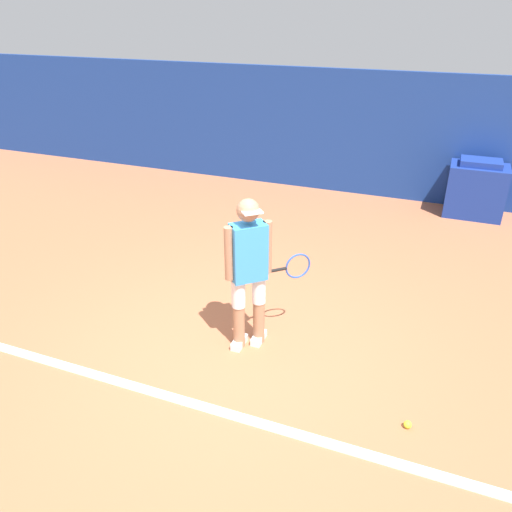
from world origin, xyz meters
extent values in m
plane|color=#B76642|center=(0.00, 0.00, 0.00)|extent=(24.00, 24.00, 0.00)
cube|color=navy|center=(0.00, 5.43, 1.11)|extent=(24.00, 0.10, 2.22)
cube|color=white|center=(0.00, -0.74, 0.01)|extent=(21.60, 0.10, 0.01)
cylinder|color=#A37556|center=(-0.01, 0.21, 0.24)|extent=(0.12, 0.12, 0.49)
cylinder|color=white|center=(-0.01, 0.21, 0.64)|extent=(0.14, 0.14, 0.30)
cube|color=white|center=(-0.01, 0.21, 0.04)|extent=(0.10, 0.24, 0.08)
cylinder|color=#A37556|center=(0.15, 0.36, 0.24)|extent=(0.12, 0.12, 0.49)
cylinder|color=white|center=(0.15, 0.36, 0.64)|extent=(0.14, 0.14, 0.30)
cube|color=white|center=(0.15, 0.36, 0.04)|extent=(0.10, 0.24, 0.08)
cube|color=#338CE0|center=(0.07, 0.29, 1.08)|extent=(0.39, 0.38, 0.58)
sphere|color=#A37556|center=(0.07, 0.29, 1.51)|extent=(0.22, 0.22, 0.22)
cube|color=white|center=(0.14, 0.21, 1.53)|extent=(0.21, 0.21, 0.02)
cylinder|color=#A37556|center=(-0.07, 0.15, 1.10)|extent=(0.09, 0.09, 0.55)
cylinder|color=#A37556|center=(0.22, 0.42, 1.10)|extent=(0.09, 0.09, 0.55)
cylinder|color=black|center=(0.29, 0.49, 0.82)|extent=(0.18, 0.17, 0.03)
torus|color=#2851B2|center=(0.47, 0.65, 0.82)|extent=(0.22, 0.21, 0.28)
sphere|color=#D1E533|center=(1.77, -0.32, 0.03)|extent=(0.07, 0.07, 0.07)
cube|color=navy|center=(2.23, 5.02, 0.43)|extent=(0.91, 0.63, 0.86)
cube|color=navy|center=(2.23, 5.02, 0.91)|extent=(0.64, 0.44, 0.10)
camera|label=1|loc=(1.71, -3.69, 3.22)|focal=35.00mm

